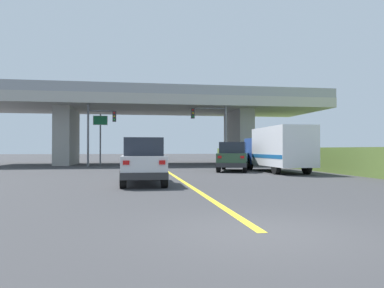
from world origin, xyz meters
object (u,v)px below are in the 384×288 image
Objects in this scene: highway_sign at (100,129)px; semi_truck_distant at (146,148)px; traffic_signal_farside at (97,127)px; suv_lead at (143,161)px; traffic_signal_nearside at (214,125)px; suv_crossing at (233,157)px; box_truck at (278,149)px.

semi_truck_distant is at bearing 80.06° from highway_sign.
suv_lead is at bearing -78.36° from traffic_signal_farside.
traffic_signal_farside reaches higher than highway_sign.
semi_truck_distant is at bearing 98.92° from traffic_signal_nearside.
suv_crossing is 0.67× the size of box_truck.
suv_crossing is 0.86× the size of traffic_signal_nearside.
highway_sign is (-10.57, 2.23, -0.32)m from traffic_signal_nearside.
highway_sign is (-12.67, 12.34, 1.91)m from box_truck.
traffic_signal_nearside reaches higher than traffic_signal_farside.
traffic_signal_nearside reaches higher than suv_crossing.
suv_lead is 50.14m from semi_truck_distant.
box_truck is 43.70m from semi_truck_distant.
traffic_signal_nearside is at bearing 101.74° from box_truck.
box_truck is 1.54× the size of highway_sign.
box_truck reaches higher than suv_lead.
semi_truck_distant reaches higher than box_truck.
highway_sign is 0.72× the size of semi_truck_distant.
box_truck is at bearing -11.85° from suv_crossing.
suv_crossing is at bearing -46.92° from highway_sign.
box_truck is 1.10× the size of semi_truck_distant.
traffic_signal_farside is (-10.63, 0.06, -0.28)m from traffic_signal_nearside.
suv_lead is 10.84m from suv_crossing.
suv_lead is 0.87× the size of traffic_signal_farside.
box_truck is at bearing 37.35° from suv_lead.
suv_crossing is 41.73m from semi_truck_distant.
traffic_signal_nearside is 0.87× the size of semi_truck_distant.
highway_sign is at bearing 100.18° from suv_lead.
suv_lead is 0.71× the size of semi_truck_distant.
suv_crossing is at bearing -40.28° from traffic_signal_farside.
suv_lead is 0.82× the size of traffic_signal_nearside.
box_truck is 16.41m from traffic_signal_farside.
highway_sign is (0.06, 2.17, -0.04)m from traffic_signal_farside.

